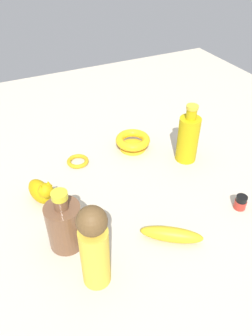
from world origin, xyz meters
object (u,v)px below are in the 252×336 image
object	(u,v)px
bottle_short	(64,224)
bottle_tall	(188,138)
banana	(171,235)
bowl	(133,141)
person_figure_adult	(94,248)
cat_figurine	(41,191)
nail_polish_jar	(241,202)
bangle	(78,161)

from	to	relation	value
bottle_short	bottle_tall	bearing A→B (deg)	109.68
bottle_tall	banana	xyz separation A→B (m)	(0.28, -0.24, -0.07)
bowl	person_figure_adult	world-z (taller)	person_figure_adult
cat_figurine	nail_polish_jar	distance (m)	0.58
bottle_tall	nail_polish_jar	size ratio (longest dim) A/B	4.75
bottle_tall	cat_figurine	distance (m)	0.51
banana	nail_polish_jar	xyz separation A→B (m)	(-0.01, 0.24, 0.00)
bowl	nail_polish_jar	size ratio (longest dim) A/B	2.86
bangle	bowl	bearing A→B (deg)	89.01
banana	bangle	size ratio (longest dim) A/B	2.20
bangle	nail_polish_jar	size ratio (longest dim) A/B	1.73
bottle_tall	bottle_short	distance (m)	0.52
bowl	cat_figurine	size ratio (longest dim) A/B	0.99
bottle_short	bangle	size ratio (longest dim) A/B	2.36
cat_figurine	nail_polish_jar	xyz separation A→B (m)	(0.28, 0.51, -0.02)
banana	nail_polish_jar	bearing A→B (deg)	-141.01
bottle_tall	nail_polish_jar	xyz separation A→B (m)	(0.27, 0.01, -0.07)
bowl	nail_polish_jar	distance (m)	0.43
bottle_tall	person_figure_adult	xyz separation A→B (m)	(0.31, -0.45, 0.03)
bottle_short	cat_figurine	world-z (taller)	bottle_short
bottle_short	nail_polish_jar	world-z (taller)	bottle_short
bangle	bottle_tall	bearing A→B (deg)	68.03
banana	nail_polish_jar	world-z (taller)	nail_polish_jar
bangle	cat_figurine	distance (m)	0.21
bowl	cat_figurine	xyz separation A→B (m)	(0.13, -0.37, 0.01)
bangle	cat_figurine	xyz separation A→B (m)	(0.13, -0.16, 0.03)
bottle_tall	person_figure_adult	world-z (taller)	person_figure_adult
cat_figurine	banana	bearing A→B (deg)	42.65
bowl	nail_polish_jar	world-z (taller)	bowl
bottle_tall	bangle	distance (m)	0.38
banana	nail_polish_jar	distance (m)	0.24
bottle_short	nail_polish_jar	distance (m)	0.51
bowl	cat_figurine	bearing A→B (deg)	-70.51
bottle_tall	cat_figurine	xyz separation A→B (m)	(-0.01, -0.50, -0.05)
banana	bottle_tall	bearing A→B (deg)	-94.08
bottle_tall	cat_figurine	world-z (taller)	bottle_tall
banana	bowl	world-z (taller)	bowl
bottle_short	bangle	distance (m)	0.35
cat_figurine	person_figure_adult	world-z (taller)	person_figure_adult
bangle	person_figure_adult	xyz separation A→B (m)	(0.45, -0.11, 0.11)
bowl	person_figure_adult	distance (m)	0.55
bowl	nail_polish_jar	bearing A→B (deg)	19.70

